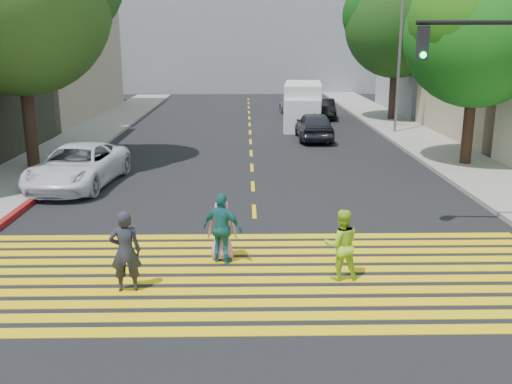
{
  "coord_description": "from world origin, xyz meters",
  "views": [
    {
      "loc": [
        -0.24,
        -10.18,
        4.92
      ],
      "look_at": [
        0.0,
        3.0,
        1.4
      ],
      "focal_mm": 40.0,
      "sensor_mm": 36.0,
      "label": 1
    }
  ],
  "objects_px": {
    "pedestrian_child": "(222,230)",
    "tree_right_far": "(399,20)",
    "tree_right_near": "(479,27)",
    "dark_car_parked": "(324,109)",
    "pedestrian_extra": "(222,229)",
    "pedestrian_woman": "(341,245)",
    "white_sedan": "(78,166)",
    "white_van": "(303,107)",
    "silver_car": "(297,106)",
    "dark_car_near": "(314,126)",
    "pedestrian_man": "(125,251)"
  },
  "relations": [
    {
      "from": "silver_car",
      "to": "tree_right_near",
      "type": "bearing_deg",
      "value": 101.48
    },
    {
      "from": "white_sedan",
      "to": "white_van",
      "type": "xyz_separation_m",
      "value": [
        9.09,
        13.49,
        0.49
      ]
    },
    {
      "from": "white_sedan",
      "to": "white_van",
      "type": "bearing_deg",
      "value": 62.2
    },
    {
      "from": "dark_car_near",
      "to": "white_van",
      "type": "xyz_separation_m",
      "value": [
        -0.19,
        4.19,
        0.48
      ]
    },
    {
      "from": "tree_right_far",
      "to": "pedestrian_extra",
      "type": "xyz_separation_m",
      "value": [
        -9.75,
        -23.27,
        -5.29
      ]
    },
    {
      "from": "silver_car",
      "to": "dark_car_parked",
      "type": "distance_m",
      "value": 2.16
    },
    {
      "from": "tree_right_far",
      "to": "dark_car_near",
      "type": "bearing_deg",
      "value": -130.23
    },
    {
      "from": "pedestrian_man",
      "to": "dark_car_near",
      "type": "height_order",
      "value": "pedestrian_man"
    },
    {
      "from": "tree_right_far",
      "to": "white_sedan",
      "type": "distance_m",
      "value": 22.66
    },
    {
      "from": "pedestrian_woman",
      "to": "pedestrian_extra",
      "type": "xyz_separation_m",
      "value": [
        -2.53,
        0.96,
        0.05
      ]
    },
    {
      "from": "white_sedan",
      "to": "dark_car_parked",
      "type": "bearing_deg",
      "value": 64.36
    },
    {
      "from": "pedestrian_man",
      "to": "silver_car",
      "type": "height_order",
      "value": "pedestrian_man"
    },
    {
      "from": "pedestrian_woman",
      "to": "dark_car_parked",
      "type": "distance_m",
      "value": 25.85
    },
    {
      "from": "dark_car_near",
      "to": "silver_car",
      "type": "bearing_deg",
      "value": -89.87
    },
    {
      "from": "pedestrian_child",
      "to": "tree_right_far",
      "type": "bearing_deg",
      "value": -112.75
    },
    {
      "from": "tree_right_far",
      "to": "pedestrian_child",
      "type": "height_order",
      "value": "tree_right_far"
    },
    {
      "from": "tree_right_near",
      "to": "pedestrian_child",
      "type": "height_order",
      "value": "tree_right_near"
    },
    {
      "from": "tree_right_near",
      "to": "tree_right_far",
      "type": "distance_m",
      "value": 13.16
    },
    {
      "from": "white_sedan",
      "to": "white_van",
      "type": "distance_m",
      "value": 16.28
    },
    {
      "from": "tree_right_far",
      "to": "pedestrian_extra",
      "type": "distance_m",
      "value": 25.78
    },
    {
      "from": "pedestrian_child",
      "to": "white_van",
      "type": "xyz_separation_m",
      "value": [
        3.84,
        20.46,
        0.49
      ]
    },
    {
      "from": "white_sedan",
      "to": "silver_car",
      "type": "bearing_deg",
      "value": 70.11
    },
    {
      "from": "pedestrian_extra",
      "to": "dark_car_near",
      "type": "height_order",
      "value": "pedestrian_extra"
    },
    {
      "from": "pedestrian_man",
      "to": "dark_car_parked",
      "type": "xyz_separation_m",
      "value": [
        7.48,
        26.17,
        -0.22
      ]
    },
    {
      "from": "tree_right_far",
      "to": "pedestrian_child",
      "type": "distance_m",
      "value": 25.62
    },
    {
      "from": "dark_car_near",
      "to": "white_sedan",
      "type": "bearing_deg",
      "value": 45.27
    },
    {
      "from": "pedestrian_woman",
      "to": "silver_car",
      "type": "xyz_separation_m",
      "value": [
        1.49,
        27.12,
        -0.11
      ]
    },
    {
      "from": "silver_car",
      "to": "dark_car_parked",
      "type": "bearing_deg",
      "value": 130.23
    },
    {
      "from": "white_sedan",
      "to": "dark_car_parked",
      "type": "distance_m",
      "value": 20.63
    },
    {
      "from": "tree_right_near",
      "to": "white_sedan",
      "type": "bearing_deg",
      "value": -168.61
    },
    {
      "from": "dark_car_near",
      "to": "silver_car",
      "type": "height_order",
      "value": "dark_car_near"
    },
    {
      "from": "pedestrian_extra",
      "to": "white_sedan",
      "type": "xyz_separation_m",
      "value": [
        -5.27,
        7.18,
        -0.1
      ]
    },
    {
      "from": "tree_right_far",
      "to": "pedestrian_man",
      "type": "bearing_deg",
      "value": -115.17
    },
    {
      "from": "pedestrian_man",
      "to": "white_sedan",
      "type": "relative_size",
      "value": 0.33
    },
    {
      "from": "tree_right_far",
      "to": "silver_car",
      "type": "xyz_separation_m",
      "value": [
        -5.73,
        2.9,
        -5.45
      ]
    },
    {
      "from": "tree_right_far",
      "to": "dark_car_parked",
      "type": "height_order",
      "value": "tree_right_far"
    },
    {
      "from": "pedestrian_woman",
      "to": "tree_right_far",
      "type": "bearing_deg",
      "value": -110.5
    },
    {
      "from": "tree_right_far",
      "to": "dark_car_parked",
      "type": "bearing_deg",
      "value": 160.89
    },
    {
      "from": "pedestrian_man",
      "to": "tree_right_near",
      "type": "bearing_deg",
      "value": -141.55
    },
    {
      "from": "pedestrian_woman",
      "to": "white_sedan",
      "type": "bearing_deg",
      "value": -50.11
    },
    {
      "from": "pedestrian_child",
      "to": "tree_right_near",
      "type": "bearing_deg",
      "value": -133.31
    },
    {
      "from": "tree_right_near",
      "to": "pedestrian_man",
      "type": "xyz_separation_m",
      "value": [
        -11.28,
        -11.61,
        -4.55
      ]
    },
    {
      "from": "pedestrian_child",
      "to": "white_van",
      "type": "bearing_deg",
      "value": -100.42
    },
    {
      "from": "dark_car_near",
      "to": "pedestrian_extra",
      "type": "bearing_deg",
      "value": 76.53
    },
    {
      "from": "pedestrian_man",
      "to": "pedestrian_woman",
      "type": "height_order",
      "value": "pedestrian_man"
    },
    {
      "from": "pedestrian_man",
      "to": "dark_car_near",
      "type": "bearing_deg",
      "value": -115.51
    },
    {
      "from": "tree_right_near",
      "to": "dark_car_parked",
      "type": "bearing_deg",
      "value": 104.63
    },
    {
      "from": "pedestrian_woman",
      "to": "pedestrian_extra",
      "type": "height_order",
      "value": "pedestrian_extra"
    },
    {
      "from": "pedestrian_woman",
      "to": "silver_car",
      "type": "height_order",
      "value": "pedestrian_woman"
    },
    {
      "from": "pedestrian_extra",
      "to": "dark_car_parked",
      "type": "relative_size",
      "value": 0.43
    }
  ]
}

